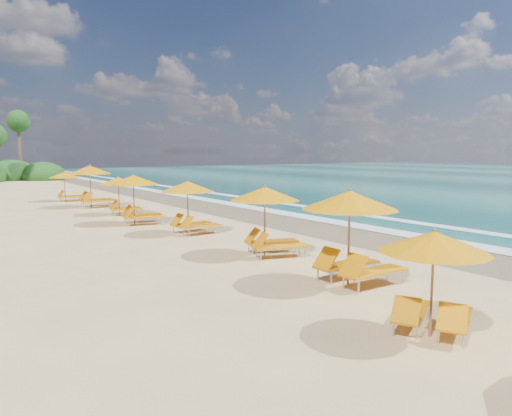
{
  "coord_description": "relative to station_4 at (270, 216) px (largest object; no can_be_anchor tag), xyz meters",
  "views": [
    {
      "loc": [
        -10.19,
        -14.65,
        3.35
      ],
      "look_at": [
        0.0,
        0.0,
        1.2
      ],
      "focal_mm": 33.29,
      "sensor_mm": 36.0,
      "label": 1
    }
  ],
  "objects": [
    {
      "name": "station_6",
      "position": [
        -1.04,
        8.82,
        0.03
      ],
      "size": [
        2.82,
        2.7,
        2.33
      ],
      "rotation": [
        0.0,
        0.0,
        -0.2
      ],
      "color": "olive",
      "rests_on": "ground"
    },
    {
      "name": "station_3",
      "position": [
        -0.23,
        -3.88,
        0.09
      ],
      "size": [
        2.65,
        2.45,
        2.45
      ],
      "rotation": [
        0.0,
        0.0,
        -0.02
      ],
      "color": "olive",
      "rests_on": "ground"
    },
    {
      "name": "station_2",
      "position": [
        -1.52,
        -7.05,
        -0.16
      ],
      "size": [
        2.64,
        2.64,
        2.0
      ],
      "rotation": [
        0.0,
        0.0,
        0.47
      ],
      "color": "olive",
      "rests_on": "ground"
    },
    {
      "name": "surf_foam",
      "position": [
        7.93,
        2.55,
        -1.25
      ],
      "size": [
        4.0,
        160.0,
        0.01
      ],
      "color": "white",
      "rests_on": "ground"
    },
    {
      "name": "station_8",
      "position": [
        -0.77,
        16.69,
        0.16
      ],
      "size": [
        2.76,
        2.55,
        2.56
      ],
      "rotation": [
        0.0,
        0.0,
        0.01
      ],
      "color": "olive",
      "rests_on": "ground"
    },
    {
      "name": "station_5",
      "position": [
        -0.22,
        5.05,
        -0.04
      ],
      "size": [
        2.43,
        2.25,
        2.21
      ],
      "rotation": [
        0.0,
        0.0,
        0.04
      ],
      "color": "olive",
      "rests_on": "ground"
    },
    {
      "name": "ground",
      "position": [
        1.23,
        2.55,
        -1.28
      ],
      "size": [
        160.0,
        160.0,
        0.0
      ],
      "primitive_type": "plane",
      "color": "#D8BB7F",
      "rests_on": "ground"
    },
    {
      "name": "station_7",
      "position": [
        -0.56,
        12.39,
        -0.14
      ],
      "size": [
        2.46,
        2.35,
        2.04
      ],
      "rotation": [
        0.0,
        0.0,
        -0.19
      ],
      "color": "olive",
      "rests_on": "ground"
    },
    {
      "name": "station_4",
      "position": [
        0.0,
        0.0,
        0.0
      ],
      "size": [
        2.9,
        2.83,
        2.29
      ],
      "rotation": [
        0.0,
        0.0,
        -0.31
      ],
      "color": "olive",
      "rests_on": "ground"
    },
    {
      "name": "station_9",
      "position": [
        -1.26,
        21.15,
        -0.15
      ],
      "size": [
        2.38,
        2.26,
        2.03
      ],
      "rotation": [
        0.0,
        0.0,
        -0.15
      ],
      "color": "olive",
      "rests_on": "ground"
    },
    {
      "name": "wet_sand",
      "position": [
        5.23,
        2.55,
        -1.28
      ],
      "size": [
        4.0,
        160.0,
        0.01
      ],
      "primitive_type": "cube",
      "color": "#7A6648",
      "rests_on": "ground"
    }
  ]
}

